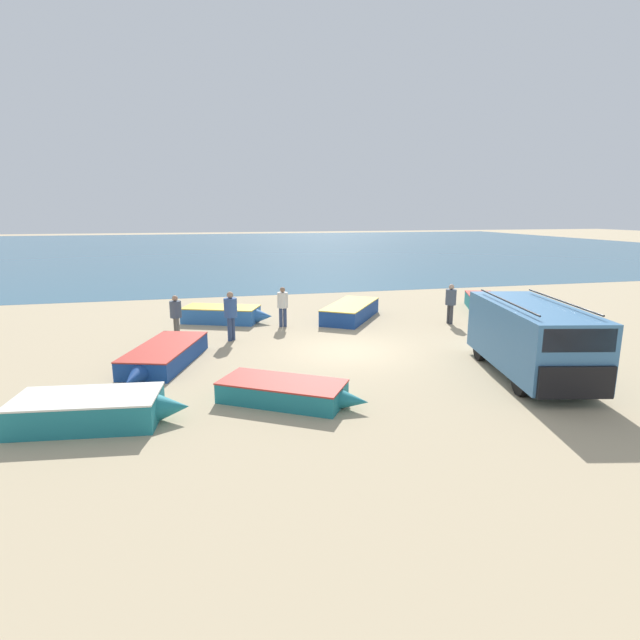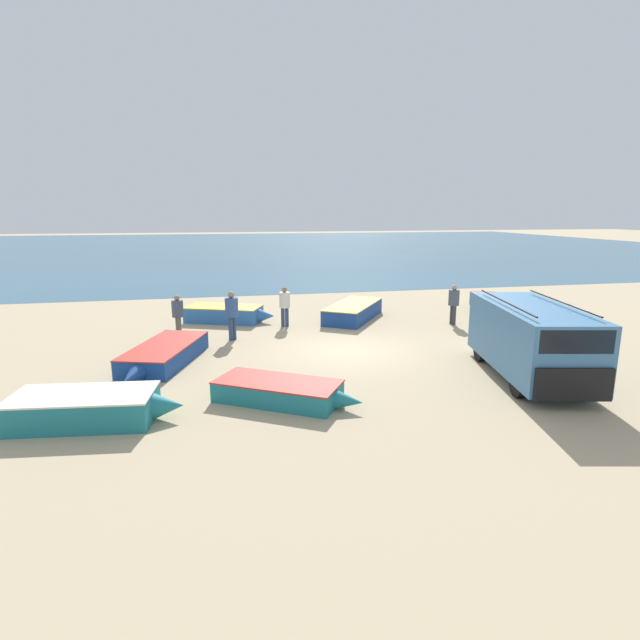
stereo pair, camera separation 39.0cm
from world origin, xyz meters
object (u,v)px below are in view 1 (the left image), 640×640
Objects in this scene: fishing_rowboat_3 at (287,392)px; fishing_rowboat_5 at (94,410)px; fisherman_2 at (176,313)px; fisherman_1 at (231,312)px; fishing_rowboat_0 at (224,314)px; fisherman_3 at (283,303)px; parked_van at (531,337)px; fisherman_0 at (451,300)px; fishing_rowboat_2 at (164,356)px; fishing_rowboat_1 at (485,305)px; fishing_rowboat_4 at (352,310)px.

fishing_rowboat_5 is at bearing -143.80° from fishing_rowboat_3.
fisherman_1 is at bearing 129.70° from fisherman_2.
fishing_rowboat_0 is at bearing 78.05° from fishing_rowboat_5.
fisherman_2 is (-2.89, 7.23, 0.70)m from fishing_rowboat_3.
fishing_rowboat_0 is 2.78m from fisherman_3.
parked_van reaches higher than fisherman_0.
fisherman_1 is at bearing 69.58° from fishing_rowboat_5.
fishing_rowboat_3 is 2.26× the size of fisherman_2.
fisherman_3 is at bearing 63.08° from fishing_rowboat_5.
fisherman_2 is (1.45, 7.56, 0.62)m from fishing_rowboat_5.
fishing_rowboat_2 is (-2.10, -5.71, -0.04)m from fishing_rowboat_0.
parked_van is 12.08m from fisherman_2.
fishing_rowboat_0 is 3.07m from fisherman_2.
fisherman_0 is (-2.79, -1.93, 0.66)m from fishing_rowboat_1.
fishing_rowboat_1 is 12.15m from fisherman_1.
fishing_rowboat_0 is 1.07× the size of fishing_rowboat_3.
fishing_rowboat_1 is (11.94, -0.60, 0.01)m from fishing_rowboat_0.
fisherman_2 reaches higher than fishing_rowboat_3.
fisherman_3 reaches higher than fishing_rowboat_0.
fishing_rowboat_4 is (7.60, 5.22, 0.05)m from fishing_rowboat_2.
fishing_rowboat_4 is at bearing 16.89° from fishing_rowboat_0.
fisherman_2 reaches higher than fishing_rowboat_1.
fishing_rowboat_0 is 0.85× the size of fishing_rowboat_2.
fisherman_0 reaches higher than fishing_rowboat_0.
fishing_rowboat_4 is 3.42m from fisherman_3.
fisherman_1 reaches higher than fisherman_2.
fishing_rowboat_1 is 2.87× the size of fisherman_0.
fishing_rowboat_4 is (5.49, -0.49, 0.01)m from fishing_rowboat_0.
parked_van is 9.15m from fishing_rowboat_4.
fisherman_3 is at bearing 113.25° from fishing_rowboat_3.
fishing_rowboat_2 is 9.22m from fishing_rowboat_4.
fishing_rowboat_2 is at bearing 58.94° from fisherman_2.
fishing_rowboat_4 is at bearing 95.84° from fishing_rowboat_3.
fishing_rowboat_4 reaches higher than fishing_rowboat_5.
fisherman_3 reaches higher than fishing_rowboat_4.
fisherman_3 is (-5.82, 7.77, -0.16)m from parked_van.
fishing_rowboat_2 is 5.01m from fishing_rowboat_3.
fisherman_2 is at bearing 143.66° from fishing_rowboat_3.
fishing_rowboat_3 is at bearing -74.78° from parked_van.
fishing_rowboat_1 reaches higher than fishing_rowboat_3.
fisherman_3 reaches higher than fishing_rowboat_1.
fishing_rowboat_5 is at bearing -157.57° from fisherman_0.
fishing_rowboat_1 is at bearing 128.17° from fishing_rowboat_2.
fishing_rowboat_5 is at bearing 103.47° from fisherman_1.
fisherman_1 is (0.10, -3.22, 0.75)m from fishing_rowboat_0.
fishing_rowboat_1 is at bearing -127.21° from fisherman_1.
fishing_rowboat_3 is 8.27m from fisherman_3.
parked_van reaches higher than fisherman_3.
fisherman_3 reaches higher than fishing_rowboat_2.
fisherman_0 is at bearing -135.36° from fisherman_1.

